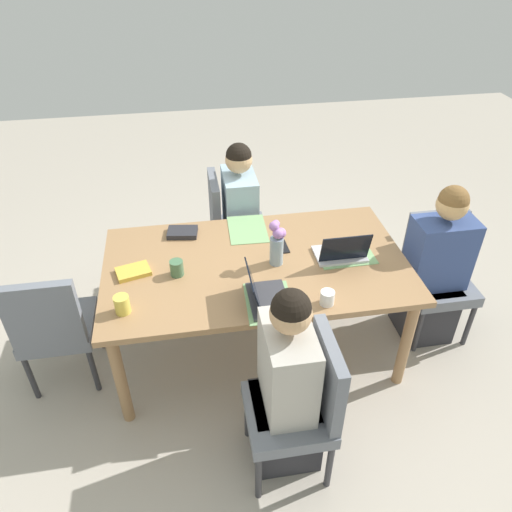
{
  "coord_description": "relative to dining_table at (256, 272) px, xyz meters",
  "views": [
    {
      "loc": [
        0.41,
        2.43,
        2.59
      ],
      "look_at": [
        0.0,
        0.0,
        0.8
      ],
      "focal_mm": 34.28,
      "sensor_mm": 36.0,
      "label": 1
    }
  ],
  "objects": [
    {
      "name": "laptop_head_left_left_near",
      "position": [
        -0.54,
        0.04,
        0.12
      ],
      "size": [
        0.32,
        0.22,
        0.21
      ],
      "color": "silver",
      "rests_on": "dining_table"
    },
    {
      "name": "placemat_near_left_mid",
      "position": [
        -0.01,
        -0.39,
        0.08
      ],
      "size": [
        0.27,
        0.37,
        0.0
      ],
      "primitive_type": "cube",
      "rotation": [
        0.0,
        0.0,
        1.53
      ],
      "color": "#7FAD70",
      "rests_on": "dining_table"
    },
    {
      "name": "person_head_left_left_near",
      "position": [
        -1.23,
        0.04,
        -0.15
      ],
      "size": [
        0.4,
        0.36,
        1.19
      ],
      "color": "#2D2D33",
      "rests_on": "ground_plane"
    },
    {
      "name": "chair_head_right_right_near",
      "position": [
        1.27,
        0.1,
        -0.17
      ],
      "size": [
        0.44,
        0.44,
        0.9
      ],
      "color": "slate",
      "rests_on": "ground_plane"
    },
    {
      "name": "dining_table",
      "position": [
        0.0,
        0.0,
        0.0
      ],
      "size": [
        1.91,
        1.09,
        0.75
      ],
      "color": "#9E754C",
      "rests_on": "ground_plane"
    },
    {
      "name": "laptop_far_left_far",
      "position": [
        0.02,
        0.38,
        0.12
      ],
      "size": [
        0.22,
        0.32,
        0.21
      ],
      "color": "#38383D",
      "rests_on": "dining_table"
    },
    {
      "name": "coffee_mug_near_right",
      "position": [
        -0.33,
        0.45,
        0.12
      ],
      "size": [
        0.08,
        0.08,
        0.09
      ],
      "primitive_type": "cylinder",
      "color": "white",
      "rests_on": "dining_table"
    },
    {
      "name": "chair_near_left_mid",
      "position": [
        0.06,
        -0.89,
        -0.17
      ],
      "size": [
        0.44,
        0.44,
        0.9
      ],
      "color": "slate",
      "rests_on": "ground_plane"
    },
    {
      "name": "person_far_left_far",
      "position": [
        -0.02,
        0.84,
        -0.15
      ],
      "size": [
        0.36,
        0.4,
        1.19
      ],
      "color": "#2D2D33",
      "rests_on": "ground_plane"
    },
    {
      "name": "placemat_far_left_far",
      "position": [
        -0.01,
        0.39,
        0.08
      ],
      "size": [
        0.28,
        0.37,
        0.0
      ],
      "primitive_type": "cube",
      "rotation": [
        0.0,
        0.0,
        -1.62
      ],
      "color": "#7FAD70",
      "rests_on": "dining_table"
    },
    {
      "name": "coffee_mug_centre_left",
      "position": [
        0.8,
        0.33,
        0.13
      ],
      "size": [
        0.09,
        0.09,
        0.11
      ],
      "primitive_type": "cylinder",
      "color": "#DBC64C",
      "rests_on": "dining_table"
    },
    {
      "name": "ground_plane",
      "position": [
        0.0,
        0.0,
        -0.67
      ],
      "size": [
        10.0,
        10.0,
        0.0
      ],
      "primitive_type": "plane",
      "color": "#B2A899"
    },
    {
      "name": "flower_vase",
      "position": [
        -0.13,
        0.03,
        0.23
      ],
      "size": [
        0.11,
        0.1,
        0.3
      ],
      "color": "#8EA8B7",
      "rests_on": "dining_table"
    },
    {
      "name": "phone_black",
      "position": [
        -0.2,
        -0.14,
        0.08
      ],
      "size": [
        0.08,
        0.15,
        0.01
      ],
      "primitive_type": "cube",
      "rotation": [
        0.0,
        0.0,
        1.61
      ],
      "color": "black",
      "rests_on": "dining_table"
    },
    {
      "name": "book_red_cover",
      "position": [
        0.44,
        -0.4,
        0.09
      ],
      "size": [
        0.22,
        0.17,
        0.03
      ],
      "primitive_type": "cube",
      "rotation": [
        0.0,
        0.0,
        -0.15
      ],
      "color": "#28282D",
      "rests_on": "dining_table"
    },
    {
      "name": "chair_far_left_far",
      "position": [
        -0.1,
        0.9,
        -0.17
      ],
      "size": [
        0.44,
        0.44,
        0.9
      ],
      "color": "slate",
      "rests_on": "ground_plane"
    },
    {
      "name": "book_blue_cover",
      "position": [
        0.76,
        -0.01,
        0.09
      ],
      "size": [
        0.23,
        0.19,
        0.03
      ],
      "primitive_type": "cube",
      "rotation": [
        0.0,
        0.0,
        0.26
      ],
      "color": "gold",
      "rests_on": "dining_table"
    },
    {
      "name": "coffee_mug_near_left",
      "position": [
        0.49,
        0.04,
        0.12
      ],
      "size": [
        0.08,
        0.08,
        0.1
      ],
      "primitive_type": "cylinder",
      "color": "#47704C",
      "rests_on": "dining_table"
    },
    {
      "name": "placemat_head_left_left_near",
      "position": [
        -0.58,
        0.02,
        0.08
      ],
      "size": [
        0.36,
        0.27,
        0.0
      ],
      "primitive_type": "cube",
      "rotation": [
        0.0,
        0.0,
        0.02
      ],
      "color": "#7FAD70",
      "rests_on": "dining_table"
    },
    {
      "name": "person_near_left_mid",
      "position": [
        -0.01,
        -0.83,
        -0.15
      ],
      "size": [
        0.36,
        0.4,
        1.19
      ],
      "color": "#2D2D33",
      "rests_on": "ground_plane"
    },
    {
      "name": "chair_head_left_left_near",
      "position": [
        -1.29,
        -0.04,
        -0.17
      ],
      "size": [
        0.44,
        0.44,
        0.9
      ],
      "color": "slate",
      "rests_on": "ground_plane"
    }
  ]
}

